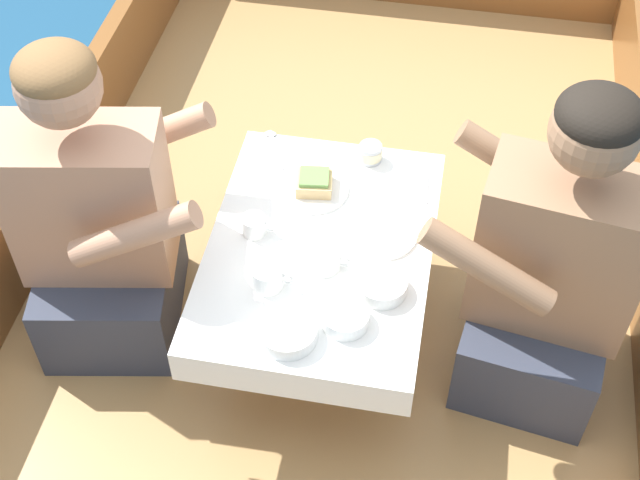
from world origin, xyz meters
name	(u,v)px	position (x,y,z in m)	size (l,w,h in m)	color
ground_plane	(325,372)	(0.00, 0.00, 0.00)	(60.00, 60.00, 0.00)	navy
boat_deck	(325,342)	(0.00, 0.00, 0.17)	(1.91, 3.44, 0.34)	#A87F4C
gunwale_port	(21,234)	(-0.93, 0.00, 0.49)	(0.06, 3.44, 0.30)	brown
cockpit_table	(320,255)	(0.00, -0.08, 0.68)	(0.58, 0.81, 0.38)	#B2B2B7
person_port	(99,227)	(-0.59, -0.13, 0.72)	(0.57, 0.52, 0.96)	#333847
person_starboard	(550,275)	(0.59, -0.08, 0.73)	(0.57, 0.51, 0.97)	#333847
plate_sandwich	(314,189)	(-0.05, 0.11, 0.73)	(0.19, 0.19, 0.01)	white
plate_bread	(380,233)	(0.15, -0.01, 0.73)	(0.20, 0.20, 0.01)	white
sandwich	(314,182)	(-0.05, 0.11, 0.75)	(0.11, 0.10, 0.05)	tan
bowl_port_near	(382,285)	(0.18, -0.20, 0.74)	(0.13, 0.13, 0.04)	white
bowl_starboard_near	(287,331)	(-0.02, -0.39, 0.74)	(0.14, 0.14, 0.04)	white
bowl_center_far	(345,317)	(0.11, -0.32, 0.74)	(0.12, 0.12, 0.04)	white
coffee_cup_port	(255,225)	(-0.18, -0.07, 0.75)	(0.09, 0.06, 0.05)	white
coffee_cup_starboard	(268,277)	(-0.10, -0.24, 0.75)	(0.11, 0.08, 0.06)	white
coffee_cup_center	(326,259)	(0.03, -0.15, 0.75)	(0.11, 0.08, 0.05)	white
tin_can	(370,153)	(0.08, 0.26, 0.75)	(0.07, 0.07, 0.05)	silver
utensil_knife_port	(426,182)	(0.25, 0.20, 0.72)	(0.03, 0.17, 0.00)	silver
utensil_spoon_center	(274,143)	(-0.20, 0.28, 0.72)	(0.09, 0.16, 0.01)	silver
utensil_knife_starboard	(328,158)	(-0.04, 0.25, 0.72)	(0.11, 0.15, 0.00)	silver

